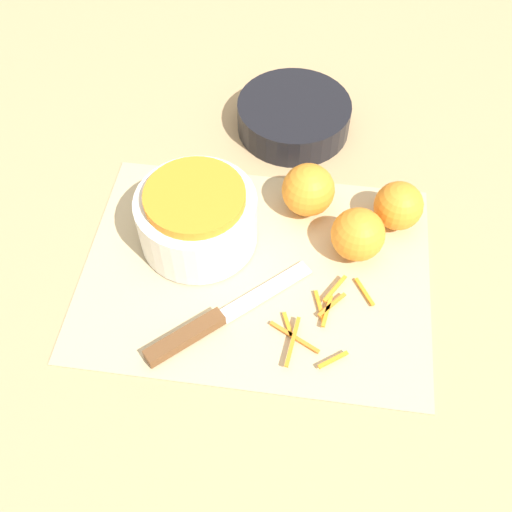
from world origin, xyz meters
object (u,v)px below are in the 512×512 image
at_px(orange_back, 398,206).
at_px(orange_left, 358,234).
at_px(bowl_speckled, 197,216).
at_px(orange_right, 308,190).
at_px(knife, 203,327).
at_px(bowl_dark, 294,116).

bearing_deg(orange_back, orange_left, -132.17).
distance_m(bowl_speckled, orange_right, 0.16).
bearing_deg(knife, orange_right, 20.09).
relative_size(bowl_dark, knife, 0.93).
bearing_deg(bowl_dark, bowl_speckled, -113.67).
xyz_separation_m(bowl_speckled, orange_right, (0.15, 0.08, -0.01)).
height_order(bowl_dark, orange_left, orange_left).
bearing_deg(orange_back, knife, -138.65).
xyz_separation_m(bowl_dark, orange_left, (0.11, -0.24, 0.02)).
bearing_deg(orange_right, knife, -117.03).
bearing_deg(knife, orange_back, -1.53).
height_order(bowl_speckled, orange_left, bowl_speckled).
xyz_separation_m(bowl_speckled, orange_back, (0.27, 0.07, -0.01)).
bearing_deg(knife, orange_left, -3.72).
relative_size(bowl_speckled, orange_right, 2.16).
xyz_separation_m(bowl_speckled, orange_left, (0.22, 0.01, -0.01)).
distance_m(orange_left, orange_back, 0.08).
relative_size(bowl_speckled, orange_back, 2.37).
xyz_separation_m(bowl_speckled, knife, (0.03, -0.15, -0.04)).
distance_m(bowl_dark, orange_left, 0.27).
distance_m(knife, orange_back, 0.32).
relative_size(bowl_dark, orange_back, 2.63).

